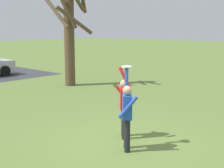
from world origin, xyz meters
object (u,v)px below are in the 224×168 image
Objects in this scene: person_catcher at (127,112)px; person_defender at (124,104)px; bare_tree_tall at (69,27)px; frisbee_disc at (127,67)px.

person_catcher is 0.92m from person_defender.
bare_tree_tall is (4.23, 7.27, 2.09)m from person_defender.
person_catcher is 9.53m from bare_tree_tall.
bare_tree_tall is (4.73, 7.76, 0.97)m from frisbee_disc.
person_defender is at bearing -120.20° from bare_tree_tall.
person_catcher is 1.13m from frisbee_disc.
bare_tree_tall reaches higher than frisbee_disc.
bare_tree_tall is at bearing 13.79° from person_catcher.
bare_tree_tall reaches higher than person_catcher.
frisbee_disc is 9.13m from bare_tree_tall.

